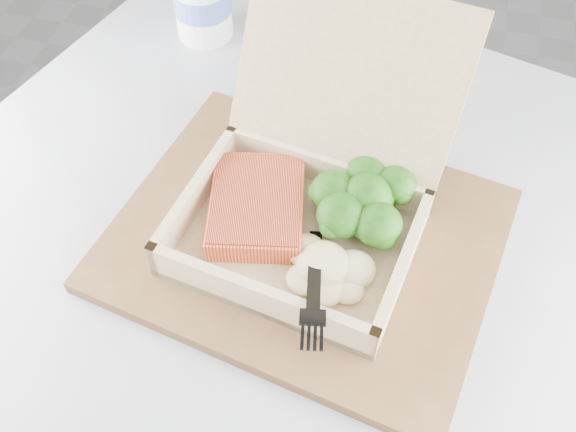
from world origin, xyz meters
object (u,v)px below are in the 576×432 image
(cafe_table, at_px, (292,359))
(paper_cup, at_px, (202,1))
(takeout_container, at_px, (313,182))
(serving_tray, at_px, (305,239))

(cafe_table, relative_size, paper_cup, 11.21)
(takeout_container, xyz_separation_m, paper_cup, (-0.22, 0.28, -0.01))
(cafe_table, xyz_separation_m, takeout_container, (0.00, 0.07, 0.26))
(paper_cup, bearing_deg, serving_tray, -55.01)
(serving_tray, bearing_deg, paper_cup, 124.99)
(cafe_table, distance_m, paper_cup, 0.48)
(takeout_container, bearing_deg, serving_tray, -80.79)
(cafe_table, xyz_separation_m, serving_tray, (0.00, 0.04, 0.21))
(takeout_container, bearing_deg, paper_cup, 136.53)
(serving_tray, xyz_separation_m, paper_cup, (-0.22, 0.31, 0.04))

